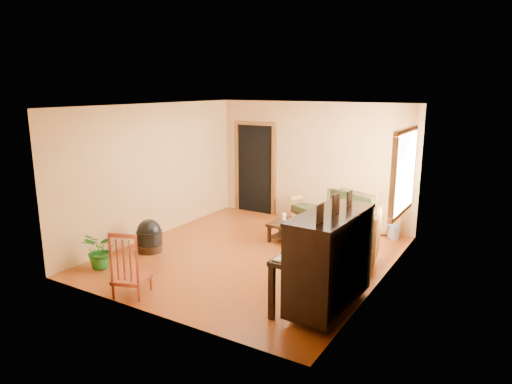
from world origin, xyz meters
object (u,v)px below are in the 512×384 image
Objects in this scene: ceramic_crock at (393,232)px; armchair at (353,238)px; coffee_table at (295,234)px; red_chair at (131,263)px; potted_plant at (101,250)px; footstool at (149,240)px; piano at (330,262)px; sofa at (331,209)px.

armchair is at bearing -98.18° from ceramic_crock.
armchair reaches higher than ceramic_crock.
red_chair is at bearing -107.84° from coffee_table.
ceramic_crock is 0.44× the size of potted_plant.
footstool is 4.66m from ceramic_crock.
ceramic_crock is (3.59, 2.98, -0.09)m from footstool.
piano is 3.24× the size of footstool.
potted_plant reaches higher than coffee_table.
armchair is at bearing 21.10° from footstool.
piano reaches higher than footstool.
sofa reaches higher than potted_plant.
coffee_table is 1.07× the size of armchair.
coffee_table is (-0.23, -1.21, -0.24)m from sofa.
ceramic_crock is (-0.01, 3.36, -0.53)m from piano.
armchair is 1.74m from ceramic_crock.
coffee_table is 3.50m from potted_plant.
piano is (0.26, -1.67, 0.20)m from armchair.
red_chair is at bearing -82.83° from sofa.
footstool is at bearing 82.99° from potted_plant.
piano is 1.56× the size of red_chair.
footstool is (-2.29, -2.96, -0.20)m from sofa.
ceramic_crock is (2.56, 4.40, -0.35)m from red_chair.
potted_plant is at bearing -98.22° from sofa.
sofa is at bearing -179.32° from ceramic_crock.
ceramic_crock is at bearing 39.72° from footstool.
coffee_table is at bearing 127.68° from piano.
red_chair is at bearing -156.27° from piano.
red_chair is 5.10m from ceramic_crock.
red_chair is (-2.57, -1.04, -0.18)m from piano.
armchair is 1.52× the size of potted_plant.
sofa is 1.33m from ceramic_crock.
piano is at bearing -6.05° from footstool.
coffee_table is at bearing 40.51° from footstool.
red_chair is 3.54× the size of ceramic_crock.
ceramic_crock is (1.53, 1.23, -0.04)m from coffee_table.
red_chair is (-1.25, -4.38, 0.06)m from sofa.
sofa is at bearing 111.88° from armchair.
sofa is at bearing 52.37° from footstool.
red_chair is (-1.02, -3.17, 0.30)m from coffee_table.
piano reaches higher than armchair.
potted_plant is at bearing -128.44° from coffee_table.
sofa is 3.19× the size of potted_plant.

